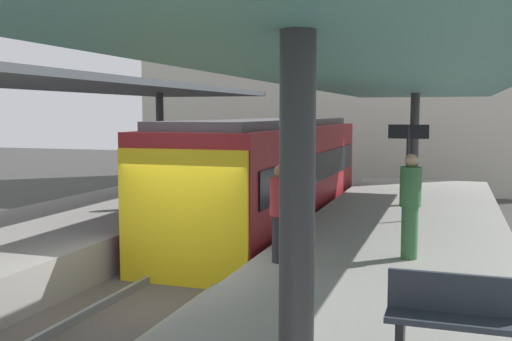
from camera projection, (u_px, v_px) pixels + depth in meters
ground_plane at (151, 318)px, 10.01m from camera, size 80.00×80.00×0.00m
platform_right at (378, 313)px, 8.77m from camera, size 4.40×28.00×1.00m
track_ballast at (151, 312)px, 10.00m from camera, size 3.20×28.00×0.20m
rail_near_side at (113, 298)px, 10.21m from camera, size 0.08×28.00×0.14m
rail_far_side at (189, 307)px, 9.76m from camera, size 0.08×28.00×0.14m
commuter_train at (270, 176)px, 16.39m from camera, size 2.78×11.41×3.10m
canopy_left at (15, 81)px, 12.13m from camera, size 4.18×21.00×3.24m
canopy_right at (393, 78)px, 9.75m from camera, size 4.18×21.00×3.16m
platform_bench at (458, 316)px, 5.84m from camera, size 1.40×0.41×0.86m
platform_sign at (408, 150)px, 13.39m from camera, size 0.90×0.08×2.21m
passenger_near_bench at (280, 212)px, 9.72m from camera, size 0.36×0.36×1.63m
passenger_mid_platform at (410, 204)px, 9.96m from camera, size 0.36×0.36×1.79m
passenger_far_end at (167, 174)px, 15.45m from camera, size 0.36×0.36×1.70m
station_building_backdrop at (337, 71)px, 28.56m from camera, size 18.00×6.00×11.00m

